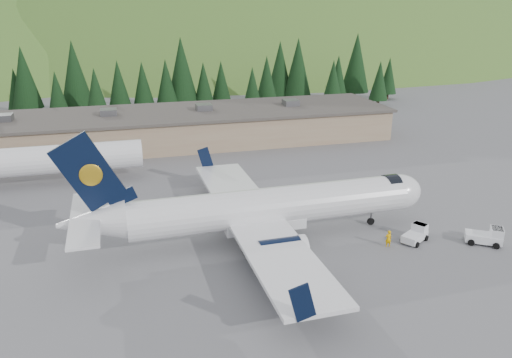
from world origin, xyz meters
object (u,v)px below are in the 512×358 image
object	(u,v)px
airliner	(262,209)
baggage_tug_a	(416,234)
terminal_building	(174,127)
second_airliner	(26,161)
ramp_worker	(388,239)
baggage_tug_b	(487,236)

from	to	relation	value
airliner	baggage_tug_a	xyz separation A→B (m)	(14.10, -4.31, -2.45)
baggage_tug_a	terminal_building	world-z (taller)	terminal_building
baggage_tug_a	terminal_building	distance (m)	46.07
second_airliner	baggage_tug_a	distance (m)	46.29
second_airliner	terminal_building	world-z (taller)	second_airliner
second_airliner	terminal_building	distance (m)	25.55
airliner	baggage_tug_a	bearing A→B (deg)	-17.83
airliner	baggage_tug_a	world-z (taller)	airliner
second_airliner	terminal_building	bearing A→B (deg)	38.78
second_airliner	baggage_tug_a	xyz separation A→B (m)	(37.99, -26.33, -2.64)
baggage_tug_a	ramp_worker	size ratio (longest dim) A/B	1.95
airliner	baggage_tug_b	world-z (taller)	airliner
ramp_worker	baggage_tug_a	bearing A→B (deg)	-168.79
airliner	baggage_tug_b	xyz separation A→B (m)	(20.19, -6.70, -2.36)
airliner	second_airliner	size ratio (longest dim) A/B	1.28
second_airliner	ramp_worker	xyz separation A→B (m)	(34.78, -26.75, -2.50)
airliner	ramp_worker	distance (m)	12.10
airliner	terminal_building	bearing A→B (deg)	95.15
baggage_tug_a	terminal_building	size ratio (longest dim) A/B	0.05
second_airliner	ramp_worker	distance (m)	43.95
baggage_tug_a	second_airliner	bearing A→B (deg)	113.61
airliner	baggage_tug_b	size ratio (longest dim) A/B	9.84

